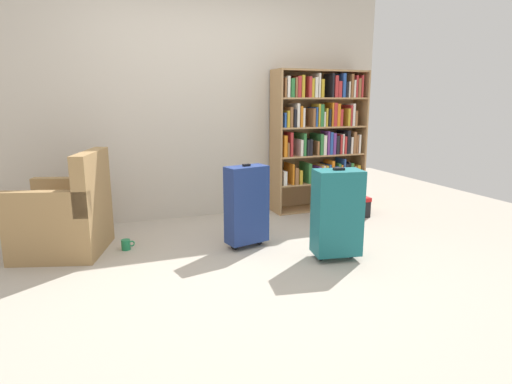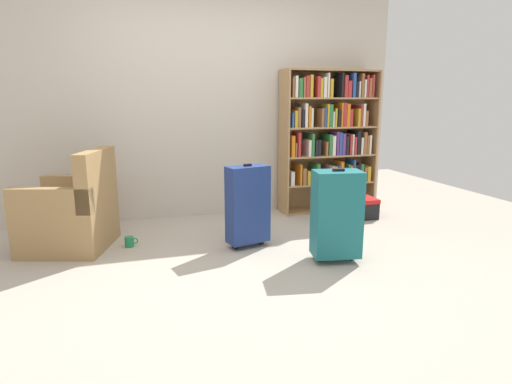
{
  "view_description": "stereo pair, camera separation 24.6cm",
  "coord_description": "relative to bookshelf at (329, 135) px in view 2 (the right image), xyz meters",
  "views": [
    {
      "loc": [
        -1.09,
        -3.04,
        1.34
      ],
      "look_at": [
        0.17,
        0.31,
        0.55
      ],
      "focal_mm": 29.73,
      "sensor_mm": 36.0,
      "label": 1
    },
    {
      "loc": [
        -0.86,
        -3.12,
        1.34
      ],
      "look_at": [
        0.17,
        0.31,
        0.55
      ],
      "focal_mm": 29.73,
      "sensor_mm": 36.0,
      "label": 2
    }
  ],
  "objects": [
    {
      "name": "storage_box",
      "position": [
        0.14,
        -0.45,
        -0.79
      ],
      "size": [
        0.47,
        0.31,
        0.23
      ],
      "color": "black",
      "rests_on": "ground"
    },
    {
      "name": "suitcase_navy_blue",
      "position": [
        -1.29,
        -1.02,
        -0.51
      ],
      "size": [
        0.41,
        0.26,
        0.77
      ],
      "color": "navy",
      "rests_on": "ground"
    },
    {
      "name": "bookshelf",
      "position": [
        0.0,
        0.0,
        0.0
      ],
      "size": [
        1.15,
        0.34,
        1.67
      ],
      "color": "#A87F51",
      "rests_on": "ground"
    },
    {
      "name": "ground_plane",
      "position": [
        -1.43,
        -1.49,
        -0.91
      ],
      "size": [
        7.9,
        7.9,
        0.0
      ],
      "primitive_type": "plane",
      "color": "#B2A899"
    },
    {
      "name": "back_wall",
      "position": [
        -1.43,
        0.24,
        0.39
      ],
      "size": [
        4.51,
        0.1,
        2.6
      ],
      "primitive_type": "cube",
      "color": "beige",
      "rests_on": "ground"
    },
    {
      "name": "suitcase_teal",
      "position": [
        -0.68,
        -1.57,
        -0.51
      ],
      "size": [
        0.42,
        0.31,
        0.79
      ],
      "color": "#19666B",
      "rests_on": "ground"
    },
    {
      "name": "armchair",
      "position": [
        -2.82,
        -0.59,
        -0.6
      ],
      "size": [
        0.87,
        0.87,
        0.9
      ],
      "color": "#9E7A4C",
      "rests_on": "ground"
    },
    {
      "name": "mug",
      "position": [
        -2.34,
        -0.71,
        -0.87
      ],
      "size": [
        0.12,
        0.08,
        0.1
      ],
      "color": "#1E7F4C",
      "rests_on": "ground"
    }
  ]
}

